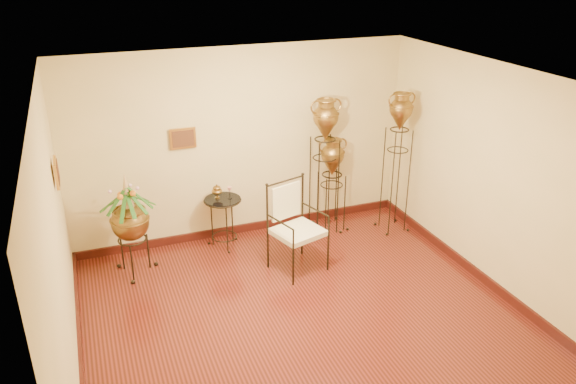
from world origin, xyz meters
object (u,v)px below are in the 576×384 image
object	(u,v)px
amphora_mid	(324,166)
planter_urn	(130,218)
side_table	(224,222)
armchair	(298,228)
amphora_tall	(397,162)

from	to	relation	value
amphora_mid	planter_urn	size ratio (longest dim) A/B	1.44
planter_urn	side_table	bearing A→B (deg)	12.11
side_table	armchair	bearing A→B (deg)	-51.99
armchair	amphora_mid	bearing A→B (deg)	32.62
planter_urn	armchair	distance (m)	2.18
amphora_tall	planter_urn	bearing A→B (deg)	178.50
planter_urn	armchair	bearing A→B (deg)	-18.62
amphora_mid	amphora_tall	bearing A→B (deg)	-18.02
amphora_tall	planter_urn	world-z (taller)	amphora_tall
amphora_tall	amphora_mid	world-z (taller)	amphora_tall
side_table	amphora_mid	bearing A→B (deg)	-1.79
amphora_tall	amphora_mid	size ratio (longest dim) A/B	1.03
amphora_tall	planter_urn	xyz separation A→B (m)	(-3.87, 0.10, -0.29)
amphora_tall	amphora_mid	bearing A→B (deg)	161.98
amphora_mid	planter_urn	xyz separation A→B (m)	(-2.85, -0.23, -0.24)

